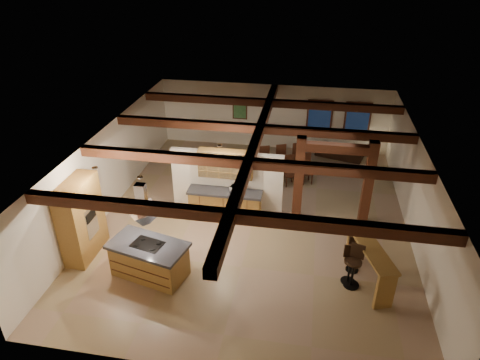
# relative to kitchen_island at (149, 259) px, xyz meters

# --- Properties ---
(ground) EXTENTS (12.00, 12.00, 0.00)m
(ground) POSITION_rel_kitchen_island_xyz_m (2.45, 3.20, -0.53)
(ground) COLOR tan
(ground) RESTS_ON ground
(room_walls) EXTENTS (12.00, 12.00, 12.00)m
(room_walls) POSITION_rel_kitchen_island_xyz_m (2.45, 3.20, 1.25)
(room_walls) COLOR white
(room_walls) RESTS_ON ground
(ceiling_beams) EXTENTS (10.00, 12.00, 0.28)m
(ceiling_beams) POSITION_rel_kitchen_island_xyz_m (2.45, 3.20, 2.23)
(ceiling_beams) COLOR #36200D
(ceiling_beams) RESTS_ON room_walls
(timber_posts) EXTENTS (2.50, 0.30, 2.90)m
(timber_posts) POSITION_rel_kitchen_island_xyz_m (4.95, 3.70, 1.23)
(timber_posts) COLOR #36200D
(timber_posts) RESTS_ON ground
(partition_wall) EXTENTS (3.80, 0.18, 2.20)m
(partition_wall) POSITION_rel_kitchen_island_xyz_m (1.45, 3.70, 0.57)
(partition_wall) COLOR white
(partition_wall) RESTS_ON ground
(pantry_cabinet) EXTENTS (0.67, 1.60, 2.40)m
(pantry_cabinet) POSITION_rel_kitchen_island_xyz_m (-2.22, 0.60, 0.67)
(pantry_cabinet) COLOR olive
(pantry_cabinet) RESTS_ON ground
(back_counter) EXTENTS (2.50, 0.66, 0.94)m
(back_counter) POSITION_rel_kitchen_island_xyz_m (1.45, 3.31, -0.05)
(back_counter) COLOR olive
(back_counter) RESTS_ON ground
(upper_display_cabinet) EXTENTS (1.80, 0.36, 0.95)m
(upper_display_cabinet) POSITION_rel_kitchen_island_xyz_m (1.45, 3.51, 1.32)
(upper_display_cabinet) COLOR olive
(upper_display_cabinet) RESTS_ON partition_wall
(range_hood) EXTENTS (1.10, 1.10, 1.40)m
(range_hood) POSITION_rel_kitchen_island_xyz_m (0.00, 0.00, 1.25)
(range_hood) COLOR silver
(range_hood) RESTS_ON room_walls
(back_windows) EXTENTS (2.70, 0.07, 1.70)m
(back_windows) POSITION_rel_kitchen_island_xyz_m (5.25, 9.14, 0.97)
(back_windows) COLOR #36200D
(back_windows) RESTS_ON room_walls
(framed_art) EXTENTS (0.65, 0.05, 0.85)m
(framed_art) POSITION_rel_kitchen_island_xyz_m (0.95, 9.14, 1.17)
(framed_art) COLOR #36200D
(framed_art) RESTS_ON room_walls
(recessed_cans) EXTENTS (3.16, 2.46, 0.03)m
(recessed_cans) POSITION_rel_kitchen_island_xyz_m (-0.09, 1.27, 2.34)
(recessed_cans) COLOR silver
(recessed_cans) RESTS_ON room_walls
(kitchen_island) EXTENTS (2.33, 1.60, 1.05)m
(kitchen_island) POSITION_rel_kitchen_island_xyz_m (0.00, 0.00, 0.00)
(kitchen_island) COLOR olive
(kitchen_island) RESTS_ON ground
(dining_table) EXTENTS (1.89, 1.36, 0.60)m
(dining_table) POSITION_rel_kitchen_island_xyz_m (3.20, 6.44, -0.23)
(dining_table) COLOR #422410
(dining_table) RESTS_ON ground
(sofa) EXTENTS (2.15, 1.33, 0.59)m
(sofa) POSITION_rel_kitchen_island_xyz_m (5.44, 8.64, -0.24)
(sofa) COLOR black
(sofa) RESTS_ON ground
(microwave) EXTENTS (0.45, 0.36, 0.21)m
(microwave) POSITION_rel_kitchen_island_xyz_m (1.83, 3.31, 0.52)
(microwave) COLOR silver
(microwave) RESTS_ON back_counter
(bar_counter) EXTENTS (1.21, 2.24, 1.14)m
(bar_counter) POSITION_rel_kitchen_island_xyz_m (5.94, 0.73, 0.24)
(bar_counter) COLOR olive
(bar_counter) RESTS_ON ground
(side_table) EXTENTS (0.49, 0.49, 0.50)m
(side_table) POSITION_rel_kitchen_island_xyz_m (6.84, 8.66, -0.28)
(side_table) COLOR #36200D
(side_table) RESTS_ON ground
(table_lamp) EXTENTS (0.31, 0.31, 0.36)m
(table_lamp) POSITION_rel_kitchen_island_xyz_m (6.84, 8.66, 0.22)
(table_lamp) COLOR black
(table_lamp) RESTS_ON side_table
(bar_stool_a) EXTENTS (0.40, 0.41, 1.12)m
(bar_stool_a) POSITION_rel_kitchen_island_xyz_m (5.43, 0.67, 0.04)
(bar_stool_a) COLOR black
(bar_stool_a) RESTS_ON ground
(bar_stool_b) EXTENTS (0.46, 0.48, 1.25)m
(bar_stool_b) POSITION_rel_kitchen_island_xyz_m (5.53, 0.53, 0.11)
(bar_stool_b) COLOR black
(bar_stool_b) RESTS_ON ground
(bar_stool_c) EXTENTS (0.37, 0.38, 1.05)m
(bar_stool_c) POSITION_rel_kitchen_island_xyz_m (5.57, 1.17, 0.00)
(bar_stool_c) COLOR black
(bar_stool_c) RESTS_ON ground
(dining_chairs) EXTENTS (2.34, 2.34, 1.18)m
(dining_chairs) POSITION_rel_kitchen_island_xyz_m (3.20, 6.44, 0.07)
(dining_chairs) COLOR #36200D
(dining_chairs) RESTS_ON ground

